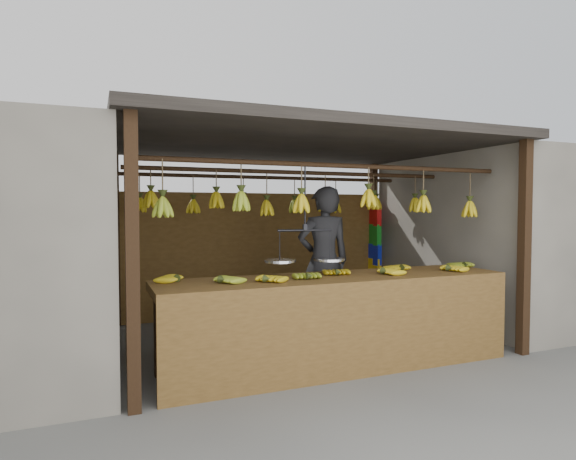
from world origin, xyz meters
name	(u,v)px	position (x,y,z in m)	size (l,w,h in m)	color
ground	(297,338)	(0.00, 0.00, 0.00)	(80.00, 80.00, 0.00)	#5B5B57
stall	(287,177)	(0.00, 0.33, 1.97)	(4.30, 3.30, 2.40)	black
neighbor_right	(520,237)	(3.60, 0.00, 1.15)	(3.00, 3.00, 2.30)	slate
counter	(343,297)	(-0.05, -1.23, 0.71)	(3.55, 0.81, 0.96)	brown
hanging_bananas	(298,204)	(0.01, 0.00, 1.62)	(3.63, 2.22, 0.39)	#92A523
balance_scale	(305,256)	(-0.35, -1.00, 1.10)	(0.81, 0.36, 0.96)	black
vendor	(324,261)	(0.37, 0.03, 0.92)	(0.67, 0.44, 1.84)	#262628
bag_bundles	(375,243)	(1.94, 1.35, 1.01)	(0.08, 0.26, 1.21)	red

